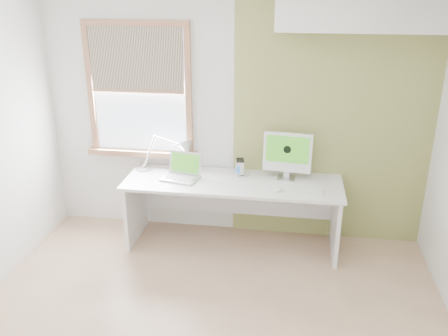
% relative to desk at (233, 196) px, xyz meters
% --- Properties ---
extents(room, '(4.04, 3.54, 2.64)m').
position_rel_desk_xyz_m(room, '(-0.04, -1.44, 0.77)').
color(room, tan).
rests_on(room, ground).
extents(accent_wall, '(2.00, 0.02, 2.60)m').
position_rel_desk_xyz_m(accent_wall, '(0.96, 0.30, 0.77)').
color(accent_wall, olive).
rests_on(accent_wall, room).
extents(soffit, '(1.60, 0.40, 0.42)m').
position_rel_desk_xyz_m(soffit, '(1.16, 0.13, 1.87)').
color(soffit, white).
rests_on(soffit, room).
extents(window, '(1.20, 0.14, 1.42)m').
position_rel_desk_xyz_m(window, '(-1.04, 0.27, 1.01)').
color(window, '#8E5D40').
rests_on(window, room).
extents(desk, '(2.20, 0.70, 0.73)m').
position_rel_desk_xyz_m(desk, '(0.00, 0.00, 0.00)').
color(desk, white).
rests_on(desk, room).
extents(desk_lamp, '(0.69, 0.34, 0.38)m').
position_rel_desk_xyz_m(desk_lamp, '(-0.62, 0.21, 0.39)').
color(desk_lamp, silver).
rests_on(desk_lamp, desk).
extents(laptop, '(0.41, 0.36, 0.25)m').
position_rel_desk_xyz_m(laptop, '(-0.53, -0.04, 0.26)').
color(laptop, silver).
rests_on(laptop, desk).
extents(phone_dock, '(0.07, 0.07, 0.13)m').
position_rel_desk_xyz_m(phone_dock, '(0.03, 0.08, 0.23)').
color(phone_dock, silver).
rests_on(phone_dock, desk).
extents(external_drive, '(0.10, 0.14, 0.16)m').
position_rel_desk_xyz_m(external_drive, '(0.05, 0.14, 0.28)').
color(external_drive, silver).
rests_on(external_drive, desk).
extents(imac, '(0.49, 0.18, 0.48)m').
position_rel_desk_xyz_m(imac, '(0.53, 0.10, 0.46)').
color(imac, silver).
rests_on(imac, desk).
extents(keyboard, '(0.44, 0.16, 0.02)m').
position_rel_desk_xyz_m(keyboard, '(0.68, -0.20, 0.20)').
color(keyboard, white).
rests_on(keyboard, desk).
extents(mouse, '(0.08, 0.11, 0.03)m').
position_rel_desk_xyz_m(mouse, '(0.47, -0.24, 0.21)').
color(mouse, white).
rests_on(mouse, desk).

